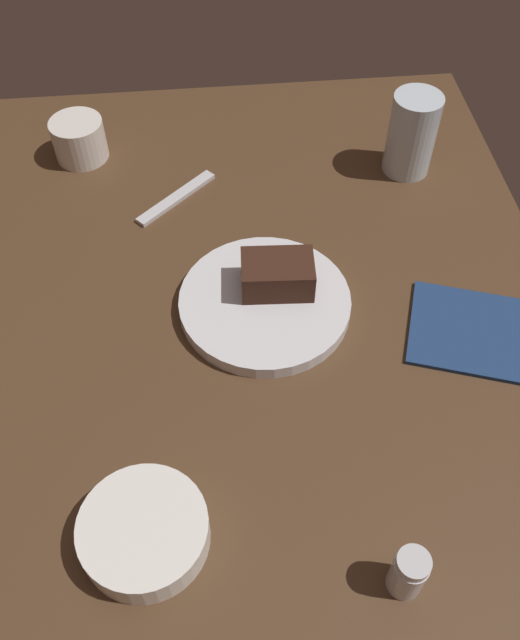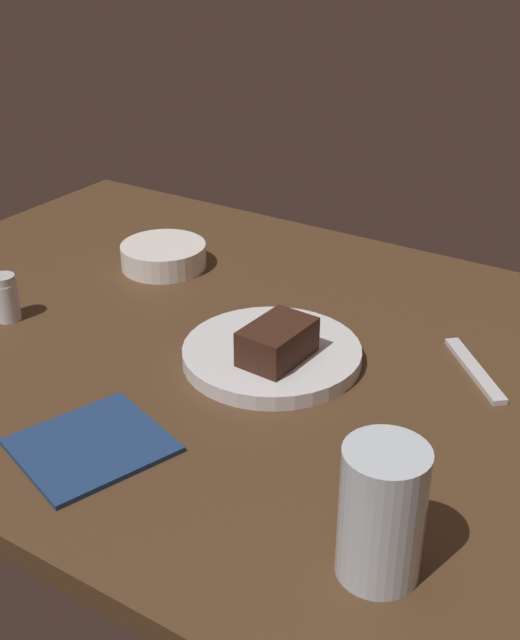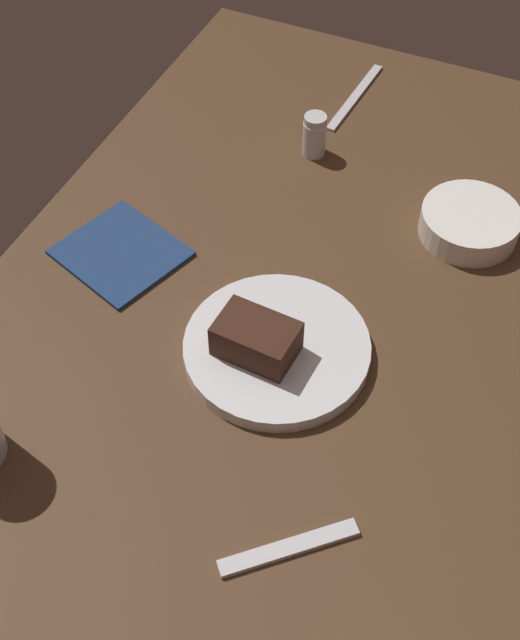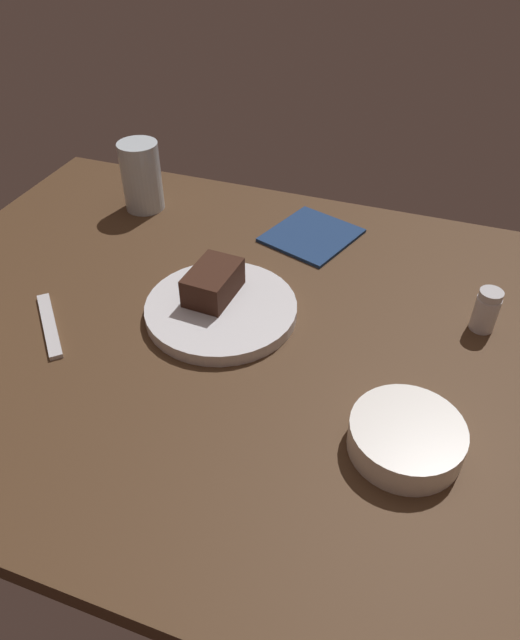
% 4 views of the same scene
% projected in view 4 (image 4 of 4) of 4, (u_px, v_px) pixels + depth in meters
% --- Properties ---
extents(dining_table, '(1.20, 0.84, 0.03)m').
position_uv_depth(dining_table, '(266.00, 341.00, 0.85)').
color(dining_table, '#4C331E').
rests_on(dining_table, ground).
extents(dessert_plate, '(0.23, 0.23, 0.02)m').
position_uv_depth(dessert_plate, '(221.00, 309.00, 0.87)').
color(dessert_plate, silver).
rests_on(dessert_plate, dining_table).
extents(chocolate_cake_slice, '(0.07, 0.10, 0.05)m').
position_uv_depth(chocolate_cake_slice, '(213.00, 282.00, 0.87)').
color(chocolate_cake_slice, '#381E14').
rests_on(chocolate_cake_slice, dessert_plate).
extents(salt_shaker, '(0.04, 0.04, 0.07)m').
position_uv_depth(salt_shaker, '(486.00, 310.00, 0.83)').
color(salt_shaker, silver).
rests_on(salt_shaker, dining_table).
extents(water_glass, '(0.07, 0.07, 0.13)m').
position_uv_depth(water_glass, '(141.00, 176.00, 1.08)').
color(water_glass, silver).
rests_on(water_glass, dining_table).
extents(side_bowl, '(0.13, 0.13, 0.04)m').
position_uv_depth(side_bowl, '(406.00, 437.00, 0.67)').
color(side_bowl, white).
rests_on(side_bowl, dining_table).
extents(dessert_spoon, '(0.11, 0.12, 0.01)m').
position_uv_depth(dessert_spoon, '(49.00, 325.00, 0.85)').
color(dessert_spoon, silver).
rests_on(dessert_spoon, dining_table).
extents(folded_napkin, '(0.18, 0.19, 0.01)m').
position_uv_depth(folded_napkin, '(312.00, 235.00, 1.04)').
color(folded_napkin, navy).
rests_on(folded_napkin, dining_table).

